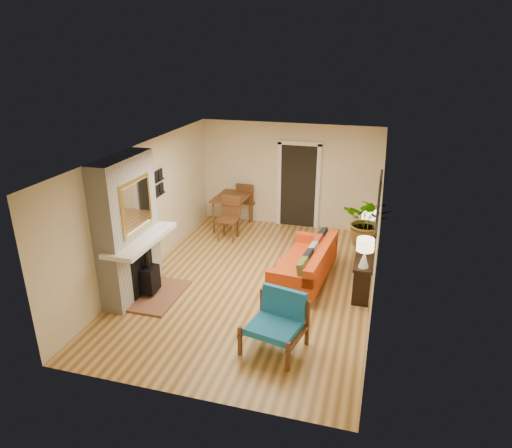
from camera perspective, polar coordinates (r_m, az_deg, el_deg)
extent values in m
plane|color=tan|center=(9.03, -0.35, -7.26)|extent=(6.50, 6.50, 0.00)
plane|color=white|center=(8.10, -0.39, 9.08)|extent=(6.50, 6.50, 0.00)
plane|color=beige|center=(11.48, 4.16, 6.08)|extent=(4.50, 0.00, 4.50)
plane|color=beige|center=(5.75, -9.54, -10.82)|extent=(4.50, 0.00, 4.50)
plane|color=beige|center=(9.32, -13.79, 1.80)|extent=(0.00, 6.50, 6.50)
plane|color=beige|center=(8.19, 14.95, -1.09)|extent=(0.00, 6.50, 6.50)
cube|color=black|center=(11.48, 5.32, 4.74)|extent=(0.88, 0.06, 2.10)
cube|color=white|center=(11.56, 2.91, 4.93)|extent=(0.10, 0.08, 2.18)
cube|color=white|center=(11.39, 7.73, 4.51)|extent=(0.10, 0.08, 2.18)
cube|color=white|center=(11.21, 5.50, 10.02)|extent=(1.08, 0.08, 0.10)
cube|color=black|center=(8.41, 15.12, 2.78)|extent=(0.04, 0.85, 0.95)
cube|color=slate|center=(8.41, 14.95, 2.80)|extent=(0.01, 0.70, 0.80)
cube|color=black|center=(9.55, -12.64, 3.15)|extent=(0.06, 0.95, 0.02)
cube|color=black|center=(9.46, -12.79, 4.87)|extent=(0.06, 0.95, 0.02)
cube|color=white|center=(8.23, -16.18, 3.06)|extent=(0.42, 1.50, 1.48)
cube|color=white|center=(8.71, -15.30, -5.07)|extent=(0.42, 1.50, 1.12)
cube|color=white|center=(8.36, -14.19, -1.88)|extent=(0.60, 1.68, 0.08)
cube|color=black|center=(8.66, -13.99, -5.92)|extent=(0.03, 0.72, 0.78)
cube|color=brown|center=(8.73, -12.03, -8.72)|extent=(0.75, 1.30, 0.04)
cube|color=black|center=(8.65, -13.26, -6.68)|extent=(0.30, 0.36, 0.48)
cylinder|color=black|center=(8.46, -13.51, -4.05)|extent=(0.10, 0.10, 0.40)
cube|color=gold|center=(8.15, -14.75, 2.22)|extent=(0.04, 0.95, 0.95)
cube|color=silver|center=(8.14, -14.62, 2.20)|extent=(0.01, 0.82, 0.82)
cylinder|color=silver|center=(8.47, 2.00, -8.96)|extent=(0.04, 0.04, 0.10)
cylinder|color=silver|center=(8.31, 6.52, -9.79)|extent=(0.04, 0.04, 0.10)
cylinder|color=silver|center=(10.01, 5.50, -4.00)|extent=(0.04, 0.04, 0.10)
cylinder|color=silver|center=(9.87, 9.33, -4.60)|extent=(0.04, 0.04, 0.10)
cube|color=#E44215|center=(9.06, 6.01, -5.53)|extent=(1.08, 2.13, 0.29)
cube|color=#E44215|center=(8.84, 8.22, -4.04)|extent=(0.40, 2.06, 0.34)
cube|color=#E44215|center=(8.14, 4.26, -6.82)|extent=(0.89, 0.26, 0.20)
cube|color=#E44215|center=(9.78, 7.56, -1.91)|extent=(0.89, 0.26, 0.20)
cube|color=#57642A|center=(8.17, 5.99, -5.84)|extent=(0.23, 0.41, 0.41)
cube|color=black|center=(8.51, 6.71, -4.70)|extent=(0.23, 0.41, 0.41)
cube|color=#9C9C97|center=(8.85, 7.38, -3.66)|extent=(0.23, 0.41, 0.41)
cube|color=#9D351C|center=(9.16, 7.92, -2.80)|extent=(0.23, 0.41, 0.41)
cube|color=black|center=(9.51, 8.49, -1.89)|extent=(0.23, 0.41, 0.41)
cylinder|color=silver|center=(8.69, 2.87, -8.28)|extent=(0.04, 0.04, 0.06)
cylinder|color=silver|center=(8.68, 6.92, -8.46)|extent=(0.04, 0.04, 0.06)
cylinder|color=silver|center=(9.22, 3.14, -6.41)|extent=(0.04, 0.04, 0.06)
cylinder|color=silver|center=(9.21, 6.93, -6.58)|extent=(0.04, 0.04, 0.06)
cube|color=#E44215|center=(8.86, 5.00, -6.34)|extent=(0.86, 0.86, 0.32)
cube|color=brown|center=(7.21, -0.57, -12.35)|extent=(0.23, 0.81, 0.05)
cube|color=brown|center=(7.01, -2.02, -14.38)|extent=(0.06, 0.06, 0.48)
cube|color=brown|center=(7.45, 0.78, -10.65)|extent=(0.06, 0.06, 0.76)
cube|color=brown|center=(6.94, 5.29, -14.00)|extent=(0.23, 0.81, 0.05)
cube|color=brown|center=(6.72, 4.01, -16.20)|extent=(0.06, 0.06, 0.48)
cube|color=brown|center=(7.18, 6.46, -12.15)|extent=(0.06, 0.06, 0.76)
cube|color=#2289D0|center=(7.03, 2.30, -12.74)|extent=(0.85, 0.81, 0.11)
cube|color=#2289D0|center=(7.14, 3.50, -9.69)|extent=(0.74, 0.33, 0.45)
cube|color=brown|center=(11.36, -3.02, 3.39)|extent=(0.81, 1.13, 0.04)
cylinder|color=brown|center=(11.19, -5.32, 0.77)|extent=(0.05, 0.05, 0.79)
cylinder|color=brown|center=(10.98, -2.34, 0.42)|extent=(0.05, 0.05, 0.79)
cylinder|color=brown|center=(12.02, -3.57, 2.30)|extent=(0.05, 0.05, 0.79)
cylinder|color=brown|center=(11.82, -0.77, 2.00)|extent=(0.05, 0.05, 0.79)
cube|color=brown|center=(10.78, -3.51, 0.56)|extent=(0.48, 0.48, 0.04)
cube|color=brown|center=(10.88, -3.12, 2.31)|extent=(0.46, 0.06, 0.51)
cylinder|color=brown|center=(10.78, -4.77, -0.93)|extent=(0.04, 0.04, 0.49)
cylinder|color=brown|center=(10.65, -2.90, -1.17)|extent=(0.04, 0.04, 0.49)
cylinder|color=brown|center=(11.10, -4.04, -0.23)|extent=(0.04, 0.04, 0.49)
cylinder|color=brown|center=(10.97, -2.21, -0.45)|extent=(0.04, 0.04, 0.49)
cube|color=brown|center=(12.05, -1.06, 2.88)|extent=(0.48, 0.48, 0.04)
cube|color=brown|center=(11.76, -1.41, 3.83)|extent=(0.46, 0.06, 0.51)
cylinder|color=brown|center=(12.02, -2.18, 1.55)|extent=(0.04, 0.04, 0.49)
cylinder|color=brown|center=(11.91, -0.48, 1.36)|extent=(0.04, 0.04, 0.49)
cylinder|color=brown|center=(12.35, -1.59, 2.12)|extent=(0.04, 0.04, 0.49)
cylinder|color=brown|center=(12.24, 0.07, 1.94)|extent=(0.04, 0.04, 0.49)
cube|color=black|center=(8.91, 13.53, -3.28)|extent=(0.34, 1.85, 0.05)
cube|color=black|center=(8.31, 13.00, -7.93)|extent=(0.30, 0.04, 0.68)
cube|color=black|center=(9.83, 13.62, -3.18)|extent=(0.30, 0.04, 0.68)
cone|color=white|center=(8.15, 13.35, -4.31)|extent=(0.18, 0.18, 0.30)
cylinder|color=white|center=(8.07, 13.46, -3.16)|extent=(0.03, 0.03, 0.06)
cylinder|color=#FFEABF|center=(8.03, 13.52, -2.52)|extent=(0.30, 0.30, 0.22)
cone|color=white|center=(9.50, 13.86, -0.56)|extent=(0.18, 0.18, 0.30)
cylinder|color=white|center=(9.44, 13.95, 0.45)|extent=(0.03, 0.03, 0.06)
cylinder|color=#FFEABF|center=(9.40, 14.01, 1.02)|extent=(0.30, 0.30, 0.22)
imported|color=#1E5919|center=(8.91, 13.83, 0.36)|extent=(1.04, 0.95, 1.00)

